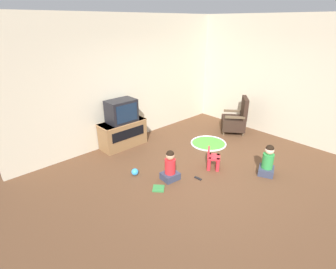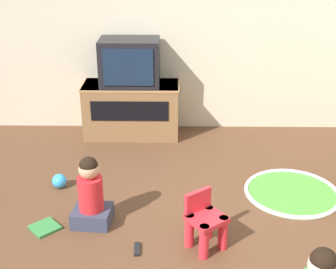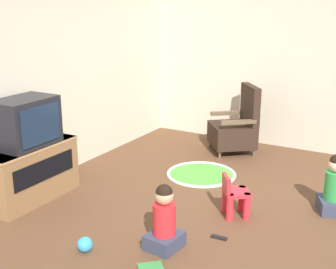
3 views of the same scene
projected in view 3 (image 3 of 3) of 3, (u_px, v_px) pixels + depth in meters
The scene contains 12 objects.
ground_plane at pixel (227, 224), 4.54m from camera, with size 30.00×30.00×0.00m, color brown.
wall_back at pixel (28, 60), 5.20m from camera, with size 5.80×0.12×2.89m.
wall_right at pixel (329, 49), 6.28m from camera, with size 0.12×5.46×2.89m.
tv_cabinet at pixel (29, 171), 5.02m from camera, with size 1.08×0.47×0.61m.
television at pixel (26, 122), 4.86m from camera, with size 0.65×0.44×0.51m.
black_armchair at pixel (236, 128), 6.57m from camera, with size 0.81×0.81×0.95m.
yellow_kid_chair at pixel (235, 197), 4.67m from camera, with size 0.35×0.35×0.44m.
play_mat at pixel (201, 174), 5.79m from camera, with size 0.86×0.86×0.04m.
child_watching_left at pixel (164, 221), 4.04m from camera, with size 0.33×0.29×0.60m.
child_watching_center at pixel (335, 187), 4.73m from camera, with size 0.40×0.38×0.62m.
toy_ball at pixel (85, 244), 4.04m from camera, with size 0.13×0.13×0.13m.
remote_control at pixel (219, 237), 4.27m from camera, with size 0.05×0.15×0.02m.
Camera 3 is at (-3.85, -1.55, 2.12)m, focal length 50.00 mm.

